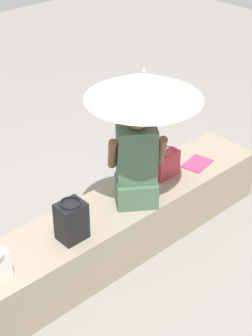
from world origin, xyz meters
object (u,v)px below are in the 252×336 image
person_seated (137,163)px  parasol (144,86)px  handbag_black (167,164)px  magazine (197,164)px  shoulder_bag_spare (72,221)px

person_seated → parasol: (-0.07, -0.01, 0.65)m
handbag_black → magazine: (-0.36, 0.06, -0.13)m
parasol → magazine: parasol is taller
shoulder_bag_spare → parasol: bearing=-178.6°
handbag_black → shoulder_bag_spare: bearing=5.4°
person_seated → shoulder_bag_spare: size_ratio=2.65×
handbag_black → magazine: handbag_black is taller
parasol → handbag_black: bearing=-167.1°
shoulder_bag_spare → magazine: 1.54m
shoulder_bag_spare → magazine: (-1.53, -0.05, -0.16)m
person_seated → shoulder_bag_spare: bearing=1.0°
parasol → handbag_black: parasol is taller
handbag_black → magazine: 0.39m
person_seated → handbag_black: 0.54m
parasol → shoulder_bag_spare: parasol is taller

